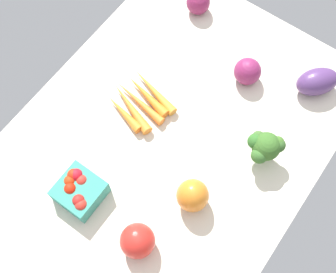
% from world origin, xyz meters
% --- Properties ---
extents(tablecloth, '(1.04, 0.76, 0.02)m').
position_xyz_m(tablecloth, '(0.00, 0.00, 0.01)').
color(tablecloth, beige).
rests_on(tablecloth, ground).
extents(red_onion_near_basket, '(0.08, 0.08, 0.08)m').
position_xyz_m(red_onion_near_basket, '(0.28, -0.07, 0.06)').
color(red_onion_near_basket, '#842454').
rests_on(red_onion_near_basket, tablecloth).
extents(berry_basket, '(0.11, 0.11, 0.07)m').
position_xyz_m(berry_basket, '(-0.25, 0.09, 0.05)').
color(berry_basket, teal).
rests_on(berry_basket, tablecloth).
extents(carrot_bunch, '(0.17, 0.19, 0.03)m').
position_xyz_m(carrot_bunch, '(0.04, 0.13, 0.03)').
color(carrot_bunch, orange).
rests_on(carrot_bunch, tablecloth).
extents(bell_pepper_red, '(0.11, 0.11, 0.09)m').
position_xyz_m(bell_pepper_red, '(-0.27, -0.10, 0.06)').
color(bell_pepper_red, red).
rests_on(bell_pepper_red, tablecloth).
extents(red_onion_center, '(0.07, 0.07, 0.07)m').
position_xyz_m(red_onion_center, '(0.40, 0.18, 0.06)').
color(red_onion_center, '#80224B').
rests_on(red_onion_center, tablecloth).
extents(eggplant, '(0.14, 0.13, 0.07)m').
position_xyz_m(eggplant, '(0.37, -0.24, 0.06)').
color(eggplant, '#54336B').
rests_on(eggplant, tablecloth).
extents(bell_pepper_orange, '(0.10, 0.10, 0.10)m').
position_xyz_m(bell_pepper_orange, '(-0.10, -0.15, 0.07)').
color(bell_pepper_orange, orange).
rests_on(bell_pepper_orange, tablecloth).
extents(broccoli_head, '(0.09, 0.09, 0.10)m').
position_xyz_m(broccoli_head, '(0.10, -0.23, 0.09)').
color(broccoli_head, '#96D07B').
rests_on(broccoli_head, tablecloth).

